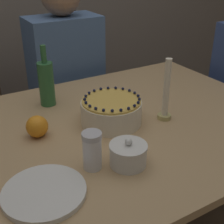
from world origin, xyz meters
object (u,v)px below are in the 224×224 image
Objects in this scene: cake at (112,111)px; person_man_blue_shirt at (68,99)px; sugar_bowl at (128,154)px; candle at (166,96)px; sugar_shaker at (92,150)px; bottle at (46,83)px.

person_man_blue_shirt is (0.09, 0.69, -0.25)m from cake.
person_man_blue_shirt reaches higher than cake.
cake is 1.97× the size of sugar_bowl.
cake is 0.28m from sugar_bowl.
person_man_blue_shirt is (-0.10, 0.77, -0.30)m from candle.
sugar_shaker is at bearing 72.14° from person_man_blue_shirt.
cake is 0.89× the size of bottle.
person_man_blue_shirt reaches higher than sugar_shaker.
sugar_bowl is 0.35m from candle.
sugar_bowl is 0.97× the size of sugar_shaker.
bottle is at bearing 119.34° from cake.
person_man_blue_shirt is (0.25, 0.41, -0.30)m from bottle.
person_man_blue_shirt is at bearing 72.14° from sugar_shaker.
person_man_blue_shirt reaches higher than sugar_bowl.
candle is 0.20× the size of person_man_blue_shirt.
sugar_bowl is 1.00m from person_man_blue_shirt.
bottle is 0.57m from person_man_blue_shirt.
cake is at bearing 69.93° from sugar_bowl.
person_man_blue_shirt is at bearing 97.73° from candle.
cake is 1.90× the size of sugar_shaker.
sugar_shaker reaches higher than sugar_bowl.
bottle is at bearing 134.39° from candle.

